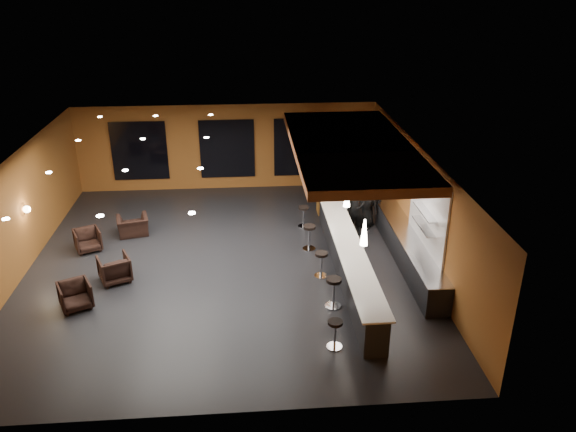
{
  "coord_description": "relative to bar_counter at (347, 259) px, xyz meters",
  "views": [
    {
      "loc": [
        0.73,
        -15.52,
        8.49
      ],
      "look_at": [
        2.0,
        0.5,
        1.3
      ],
      "focal_mm": 35.0,
      "sensor_mm": 36.0,
      "label": 1
    }
  ],
  "objects": [
    {
      "name": "prep_top",
      "position": [
        2.0,
        0.5,
        0.39
      ],
      "size": [
        0.72,
        6.0,
        0.03
      ],
      "primitive_type": "cube",
      "color": "silver",
      "rests_on": "prep_counter"
    },
    {
      "name": "staff_a",
      "position": [
        0.74,
        2.67,
        0.43
      ],
      "size": [
        0.69,
        0.47,
        1.87
      ],
      "primitive_type": "imported",
      "rotation": [
        0.0,
        0.0,
        0.03
      ],
      "color": "black",
      "rests_on": "floor"
    },
    {
      "name": "pendant_0",
      "position": [
        0.0,
        -2.0,
        1.85
      ],
      "size": [
        0.2,
        0.2,
        0.7
      ],
      "primitive_type": "cone",
      "color": "white",
      "rests_on": "wood_soffit"
    },
    {
      "name": "bar_stool_1",
      "position": [
        -0.68,
        -1.71,
        0.06
      ],
      "size": [
        0.44,
        0.44,
        0.87
      ],
      "rotation": [
        0.0,
        0.0,
        -0.42
      ],
      "color": "silver",
      "rests_on": "floor"
    },
    {
      "name": "armchair_d",
      "position": [
        -6.85,
        3.26,
        -0.17
      ],
      "size": [
        1.21,
        1.11,
        0.67
      ],
      "primitive_type": "imported",
      "rotation": [
        0.0,
        0.0,
        3.38
      ],
      "color": "black",
      "rests_on": "floor"
    },
    {
      "name": "window_center",
      "position": [
        -3.65,
        7.44,
        1.2
      ],
      "size": [
        2.2,
        0.06,
        2.4
      ],
      "primitive_type": "cube",
      "color": "black",
      "rests_on": "wall_back"
    },
    {
      "name": "wall_shelf_upper",
      "position": [
        2.17,
        -0.2,
        1.55
      ],
      "size": [
        0.3,
        1.5,
        0.03
      ],
      "primitive_type": "cube",
      "color": "silver",
      "rests_on": "wall_right"
    },
    {
      "name": "wall_back",
      "position": [
        -3.65,
        7.55,
        1.25
      ],
      "size": [
        12.0,
        0.1,
        3.5
      ],
      "primitive_type": "cube",
      "color": "#985722",
      "rests_on": "floor"
    },
    {
      "name": "bar_counter",
      "position": [
        0.0,
        0.0,
        0.0
      ],
      "size": [
        0.6,
        8.0,
        1.0
      ],
      "primitive_type": "cube",
      "color": "black",
      "rests_on": "floor"
    },
    {
      "name": "bar_stool_4",
      "position": [
        -0.95,
        3.44,
        -0.01
      ],
      "size": [
        0.39,
        0.39,
        0.77
      ],
      "rotation": [
        0.0,
        0.0,
        0.22
      ],
      "color": "silver",
      "rests_on": "floor"
    },
    {
      "name": "bar_stool_3",
      "position": [
        -0.94,
        1.7,
        0.04
      ],
      "size": [
        0.43,
        0.43,
        0.84
      ],
      "rotation": [
        0.0,
        0.0,
        0.23
      ],
      "color": "silver",
      "rests_on": "floor"
    },
    {
      "name": "bar_stool_0",
      "position": [
        -0.91,
        -3.49,
        -0.02
      ],
      "size": [
        0.38,
        0.38,
        0.75
      ],
      "rotation": [
        0.0,
        0.0,
        -0.22
      ],
      "color": "silver",
      "rests_on": "floor"
    },
    {
      "name": "pendant_2",
      "position": [
        0.0,
        3.0,
        1.85
      ],
      "size": [
        0.2,
        0.2,
        0.7
      ],
      "primitive_type": "cone",
      "color": "white",
      "rests_on": "wood_soffit"
    },
    {
      "name": "wall_shelf_lower",
      "position": [
        2.17,
        -0.2,
        1.1
      ],
      "size": [
        0.3,
        1.5,
        0.03
      ],
      "primitive_type": "cube",
      "color": "silver",
      "rests_on": "wall_right"
    },
    {
      "name": "bar_top",
      "position": [
        0.0,
        0.0,
        0.52
      ],
      "size": [
        0.78,
        8.1,
        0.05
      ],
      "primitive_type": "cube",
      "color": "white",
      "rests_on": "bar_counter"
    },
    {
      "name": "staff_b",
      "position": [
        1.38,
        3.47,
        0.39
      ],
      "size": [
        1.02,
        0.9,
        1.77
      ],
      "primitive_type": "imported",
      "rotation": [
        0.0,
        0.0,
        -0.31
      ],
      "color": "black",
      "rests_on": "floor"
    },
    {
      "name": "window_right",
      "position": [
        -0.65,
        7.44,
        1.2
      ],
      "size": [
        2.2,
        0.06,
        2.4
      ],
      "primitive_type": "cube",
      "color": "black",
      "rests_on": "wall_back"
    },
    {
      "name": "armchair_c",
      "position": [
        -8.11,
        2.19,
        -0.14
      ],
      "size": [
        1.04,
        1.05,
        0.73
      ],
      "primitive_type": "imported",
      "rotation": [
        0.0,
        0.0,
        0.43
      ],
      "color": "black",
      "rests_on": "floor"
    },
    {
      "name": "floor",
      "position": [
        -3.65,
        1.0,
        -0.55
      ],
      "size": [
        12.0,
        13.0,
        0.1
      ],
      "primitive_type": "cube",
      "color": "black",
      "rests_on": "ground"
    },
    {
      "name": "wall_left",
      "position": [
        -9.7,
        1.0,
        1.25
      ],
      "size": [
        0.1,
        13.0,
        3.5
      ],
      "primitive_type": "cube",
      "color": "#985722",
      "rests_on": "floor"
    },
    {
      "name": "armchair_a",
      "position": [
        -7.62,
        -1.2,
        -0.13
      ],
      "size": [
        1.07,
        1.08,
        0.74
      ],
      "primitive_type": "imported",
      "rotation": [
        0.0,
        0.0,
        0.46
      ],
      "color": "black",
      "rests_on": "floor"
    },
    {
      "name": "column",
      "position": [
        0.0,
        4.6,
        1.25
      ],
      "size": [
        0.6,
        0.6,
        3.5
      ],
      "primitive_type": "cube",
      "color": "#975C22",
      "rests_on": "floor"
    },
    {
      "name": "window_left",
      "position": [
        -7.15,
        7.44,
        1.2
      ],
      "size": [
        2.2,
        0.06,
        2.4
      ],
      "primitive_type": "cube",
      "color": "black",
      "rests_on": "wall_back"
    },
    {
      "name": "wood_soffit",
      "position": [
        0.35,
        2.0,
        2.86
      ],
      "size": [
        3.6,
        8.0,
        0.28
      ],
      "primitive_type": "cube",
      "color": "brown",
      "rests_on": "ceiling"
    },
    {
      "name": "staff_c",
      "position": [
        1.21,
        3.25,
        0.35
      ],
      "size": [
        0.95,
        0.75,
        1.69
      ],
      "primitive_type": "imported",
      "rotation": [
        0.0,
        0.0,
        -0.29
      ],
      "color": "black",
      "rests_on": "floor"
    },
    {
      "name": "wall_front",
      "position": [
        -3.65,
        -5.55,
        1.25
      ],
      "size": [
        12.0,
        0.1,
        3.5
      ],
      "primitive_type": "cube",
      "color": "#985722",
      "rests_on": "floor"
    },
    {
      "name": "wall_sconce",
      "position": [
        -9.53,
        1.5,
        1.3
      ],
      "size": [
        0.22,
        0.22,
        0.22
      ],
      "primitive_type": "sphere",
      "color": "#FFE5B2",
      "rests_on": "wall_left"
    },
    {
      "name": "tile_backsplash",
      "position": [
        2.31,
        0.0,
        1.5
      ],
      "size": [
        0.06,
        3.2,
        2.4
      ],
      "primitive_type": "cube",
      "color": "white",
      "rests_on": "wall_right"
    },
    {
      "name": "wall_right",
      "position": [
        2.4,
        1.0,
        1.25
      ],
      "size": [
        0.1,
        13.0,
        3.5
      ],
      "primitive_type": "cube",
      "color": "#985722",
      "rests_on": "floor"
    },
    {
      "name": "bar_stool_2",
      "position": [
        -0.79,
        -0.08,
        0.01
      ],
      "size": [
        0.4,
        0.4,
        0.79
      ],
      "rotation": [
        0.0,
        0.0,
        0.06
      ],
      "color": "silver",
      "rests_on": "floor"
    },
    {
      "name": "ceiling",
      "position": [
        -3.65,
        1.0,
        3.05
      ],
      "size": [
        12.0,
        13.0,
        0.1
      ],
      "primitive_type": "cube",
      "color": "black"
    },
    {
      "name": "pendant_1",
      "position": [
        0.0,
        0.5,
        1.85
      ],
      "size": [
        0.2,
        0.2,
        0.7
      ],
      "primitive_type": "cone",
      "color": "white",
      "rests_on": "wood_soffit"
    },
    {
      "name": "prep_counter",
      "position": [
        2.0,
        0.5,
        -0.07
      ],
      "size": [
        0.7,
        6.0,
        0.86
      ],
      "primitive_type": "cube",
      "color": "black",
      "rests_on": "floor"
    },
    {
      "name": "armchair_b",
      "position": [
        -6.85,
        0.16,
        -0.11
      ],
      "size": [
        1.13,
        1.14,
        0.79
      ],
      "primitive_type": "imported",
      "rotation": [
        0.0,
        0.0,
        3.57
      ],
      "color": "black",
      "rests_on": "floor"
    }
  ]
}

